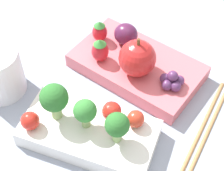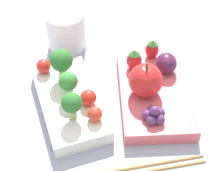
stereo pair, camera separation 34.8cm
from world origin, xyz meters
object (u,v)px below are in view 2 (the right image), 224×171
broccoli_floret_2 (61,61)px  drinking_cup (66,30)px  cherry_tomato_1 (43,66)px  grape_cluster (154,115)px  broccoli_floret_0 (68,82)px  plum (166,63)px  bento_box_savoury (69,101)px  strawberry_0 (134,59)px  bento_box_fruit (153,90)px  cherry_tomato_2 (88,98)px  cherry_tomato_0 (95,114)px  broccoli_floret_1 (72,104)px  strawberry_1 (152,49)px  chopsticks_pair (138,169)px  apple (146,80)px

broccoli_floret_2 → drinking_cup: broccoli_floret_2 is taller
cherry_tomato_1 → grape_cluster: bearing=-129.7°
broccoli_floret_0 → plum: broccoli_floret_0 is taller
grape_cluster → bento_box_savoury: bearing=60.5°
strawberry_0 → bento_box_fruit: bearing=-152.7°
bento_box_savoury → drinking_cup: (0.16, -0.01, 0.03)m
broccoli_floret_0 → cherry_tomato_2: 0.04m
cherry_tomato_0 → drinking_cup: (0.22, 0.02, -0.00)m
bento_box_fruit → cherry_tomato_0: bearing=117.5°
bento_box_savoury → drinking_cup: 0.17m
broccoli_floret_2 → cherry_tomato_0: broccoli_floret_2 is taller
broccoli_floret_0 → broccoli_floret_2: 0.05m
strawberry_0 → broccoli_floret_1: bearing=128.8°
broccoli_floret_0 → cherry_tomato_1: bearing=31.1°
broccoli_floret_1 → strawberry_1: 0.20m
bento_box_savoury → cherry_tomato_1: (0.07, 0.04, 0.03)m
broccoli_floret_2 → plum: (-0.01, -0.18, -0.02)m
cherry_tomato_0 → strawberry_1: (0.13, -0.13, 0.00)m
broccoli_floret_2 → drinking_cup: (0.12, -0.02, -0.03)m
broccoli_floret_2 → cherry_tomato_1: bearing=57.2°
bento_box_savoury → chopsticks_pair: 0.17m
bento_box_savoury → bento_box_fruit: size_ratio=0.92×
broccoli_floret_2 → cherry_tomato_0: size_ratio=2.47×
cherry_tomato_1 → apple: 0.18m
bento_box_savoury → strawberry_1: bearing=-65.8°
broccoli_floret_2 → cherry_tomato_0: (-0.10, -0.04, -0.03)m
bento_box_fruit → plum: 0.05m
cherry_tomato_1 → strawberry_0: size_ratio=0.62×
broccoli_floret_2 → strawberry_1: 0.17m
broccoli_floret_1 → strawberry_1: broccoli_floret_1 is taller
bento_box_fruit → apple: size_ratio=3.22×
broccoli_floret_0 → strawberry_0: bearing=-68.1°
apple → grape_cluster: bearing=-179.4°
cherry_tomato_0 → bento_box_fruit: bearing=-62.5°
grape_cluster → chopsticks_pair: grape_cluster is taller
cherry_tomato_0 → strawberry_0: 0.14m
bento_box_savoury → strawberry_1: strawberry_1 is taller
broccoli_floret_1 → cherry_tomato_0: broccoli_floret_1 is taller
cherry_tomato_1 → plum: (-0.03, -0.22, 0.00)m
cherry_tomato_1 → strawberry_1: size_ratio=0.67×
bento_box_savoury → strawberry_0: (0.05, -0.12, 0.03)m
cherry_tomato_2 → strawberry_0: 0.12m
plum → cherry_tomato_2: bearing=110.8°
cherry_tomato_1 → chopsticks_pair: bearing=-149.3°
cherry_tomato_2 → drinking_cup: drinking_cup is taller
broccoli_floret_1 → grape_cluster: (-0.03, -0.13, -0.02)m
bento_box_fruit → strawberry_0: bearing=27.3°
apple → strawberry_0: bearing=4.7°
bento_box_fruit → broccoli_floret_0: 0.15m
cherry_tomato_0 → cherry_tomato_2: 0.04m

